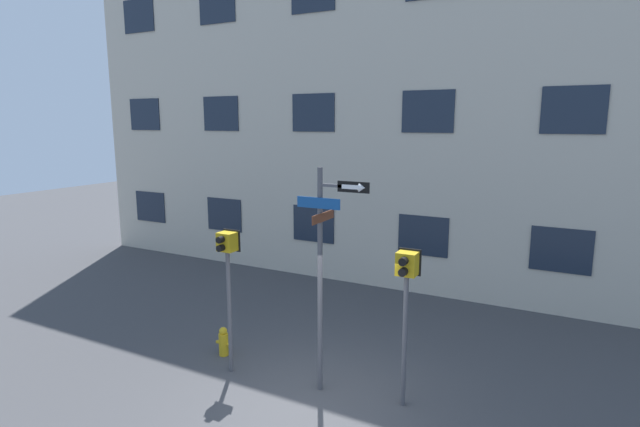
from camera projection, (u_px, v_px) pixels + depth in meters
ground_plane at (309, 409)px, 8.36m from camera, size 60.00×60.00×0.00m
building_facade at (434, 47)px, 13.06m from camera, size 24.00×0.63×13.38m
street_sign_pole at (324, 262)px, 8.52m from camera, size 1.30×0.76×4.00m
pedestrian_signal_left at (228, 263)px, 9.25m from camera, size 0.38×0.40×2.77m
pedestrian_signal_right at (406, 285)px, 8.10m from camera, size 0.38×0.40×2.71m
fire_hydrant at (224, 342)px, 10.25m from camera, size 0.35×0.19×0.61m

